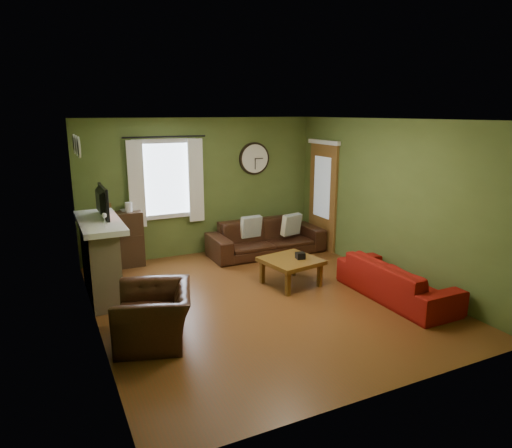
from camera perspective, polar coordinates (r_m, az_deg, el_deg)
name	(u,v)px	position (r m, az deg, el deg)	size (l,w,h in m)	color
floor	(262,299)	(6.84, 0.70, -9.39)	(4.60, 5.20, 0.00)	brown
ceiling	(262,119)	(6.29, 0.77, 12.94)	(4.60, 5.20, 0.00)	white
wall_left	(90,232)	(5.83, -19.99, -0.90)	(0.00, 5.20, 2.60)	#4D6028
wall_right	(389,200)	(7.72, 16.24, 2.85)	(0.00, 5.20, 2.60)	#4D6028
wall_back	(202,187)	(8.81, -6.80, 4.61)	(4.60, 0.00, 2.60)	#4D6028
wall_front	(388,269)	(4.35, 16.14, -5.47)	(4.60, 0.00, 2.60)	#4D6028
fireplace	(100,261)	(7.15, -18.89, -4.42)	(0.40, 1.40, 1.10)	tan
firebox	(115,275)	(7.25, -17.24, -6.13)	(0.04, 0.60, 0.55)	black
mantel	(99,222)	(7.00, -19.02, 0.20)	(0.58, 1.60, 0.08)	white
tv	(98,206)	(7.10, -19.14, 2.16)	(0.60, 0.08, 0.35)	black
tv_screen	(103,202)	(7.10, -18.54, 2.66)	(0.02, 0.62, 0.36)	#994C3F
medallion_left	(79,147)	(6.47, -21.27, 8.94)	(0.28, 0.28, 0.03)	white
medallion_mid	(77,145)	(6.82, -21.52, 9.12)	(0.28, 0.28, 0.03)	white
medallion_right	(74,144)	(7.17, -21.75, 9.28)	(0.28, 0.28, 0.03)	white
window_pane	(165,179)	(8.56, -11.25, 5.53)	(1.00, 0.02, 1.30)	silver
curtain_rod	(165,137)	(8.39, -11.33, 10.65)	(0.03, 0.03, 1.50)	black
curtain_left	(136,185)	(8.36, -14.72, 4.79)	(0.28, 0.04, 1.55)	white
curtain_right	(196,181)	(8.63, -7.52, 5.40)	(0.28, 0.04, 1.55)	white
wall_clock	(255,159)	(9.11, -0.17, 8.18)	(0.64, 0.06, 0.64)	white
door	(323,197)	(9.19, 8.35, 3.35)	(0.05, 0.90, 2.10)	brown
bookshelf	(119,240)	(8.42, -16.78, -1.95)	(0.83, 0.35, 0.99)	#302013
book	(121,212)	(8.45, -16.58, 1.40)	(0.18, 0.24, 0.02)	brown
sofa_brown	(266,238)	(8.86, 1.27, -1.70)	(2.23, 0.87, 0.65)	black
pillow_left	(251,227)	(8.77, -0.63, -0.34)	(0.41, 0.12, 0.41)	#9FA7A0
pillow_right	(291,225)	(8.97, 4.44, -0.07)	(0.41, 0.12, 0.41)	#9FA7A0
sofa_red	(396,280)	(7.10, 17.13, -6.70)	(1.94, 0.76, 0.57)	maroon
armchair	(154,315)	(5.71, -12.60, -11.06)	(1.01, 0.88, 0.65)	black
coffee_table	(291,272)	(7.33, 4.36, -5.98)	(0.81, 0.81, 0.43)	brown
tissue_box	(300,261)	(7.30, 5.54, -4.59)	(0.13, 0.13, 0.10)	black
wine_glass_a	(105,220)	(6.49, -18.39, 0.44)	(0.07, 0.07, 0.19)	white
wine_glass_b	(104,220)	(6.51, -18.41, 0.48)	(0.07, 0.07, 0.19)	white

